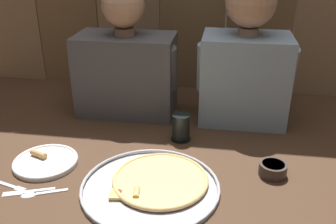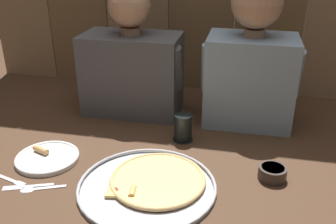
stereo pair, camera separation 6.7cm
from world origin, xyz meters
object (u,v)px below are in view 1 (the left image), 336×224
object	(u,v)px
pizza_tray	(154,184)
dinner_plate	(46,161)
dipping_bowl	(273,169)
diner_right	(246,57)
diner_left	(126,60)
drinking_glass	(181,127)

from	to	relation	value
pizza_tray	dinner_plate	xyz separation A→B (m)	(-0.39, 0.07, -0.00)
dipping_bowl	diner_right	world-z (taller)	diner_right
diner_left	pizza_tray	bearing A→B (deg)	-67.60
pizza_tray	diner_left	distance (m)	0.62
diner_right	diner_left	bearing A→B (deg)	-179.93
dinner_plate	dipping_bowl	world-z (taller)	dipping_bowl
drinking_glass	dipping_bowl	world-z (taller)	drinking_glass
diner_left	diner_right	size ratio (longest dim) A/B	0.93
dipping_bowl	diner_left	xyz separation A→B (m)	(-0.59, 0.41, 0.21)
pizza_tray	dipping_bowl	xyz separation A→B (m)	(0.37, 0.12, 0.01)
dipping_bowl	pizza_tray	bearing A→B (deg)	-161.68
diner_left	drinking_glass	bearing A→B (deg)	-39.77
diner_left	diner_right	bearing A→B (deg)	0.07
dinner_plate	dipping_bowl	bearing A→B (deg)	3.58
drinking_glass	diner_right	size ratio (longest dim) A/B	0.18
pizza_tray	dinner_plate	world-z (taller)	dinner_plate
drinking_glass	diner_right	bearing A→B (deg)	43.54
dinner_plate	drinking_glass	distance (m)	0.50
drinking_glass	pizza_tray	bearing A→B (deg)	-98.12
diner_right	dinner_plate	bearing A→B (deg)	-145.64
dinner_plate	diner_left	xyz separation A→B (m)	(0.17, 0.46, 0.23)
drinking_glass	diner_right	xyz separation A→B (m)	(0.23, 0.22, 0.22)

